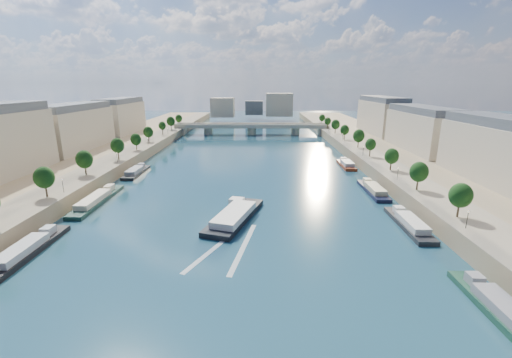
{
  "coord_description": "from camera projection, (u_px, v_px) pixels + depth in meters",
  "views": [
    {
      "loc": [
        6.08,
        -26.59,
        36.64
      ],
      "look_at": [
        4.79,
        85.92,
        5.0
      ],
      "focal_mm": 24.0,
      "sensor_mm": 36.0,
      "label": 1
    }
  ],
  "objects": [
    {
      "name": "buildings_right",
      "position": [
        455.0,
        135.0,
        138.01
      ],
      "size": [
        16.0,
        226.0,
        23.2
      ],
      "color": "#BDAE91",
      "rests_on": "ground"
    },
    {
      "name": "lamps_right",
      "position": [
        378.0,
        159.0,
        133.97
      ],
      "size": [
        0.36,
        200.36,
        4.28
      ],
      "color": "black",
      "rests_on": "ground"
    },
    {
      "name": "trees_left",
      "position": [
        101.0,
        154.0,
        131.54
      ],
      "size": [
        4.8,
        268.8,
        8.26
      ],
      "color": "#382B1E",
      "rests_on": "ground"
    },
    {
      "name": "lamps_left",
      "position": [
        94.0,
        168.0,
        120.69
      ],
      "size": [
        0.36,
        200.36,
        4.28
      ],
      "color": "black",
      "rests_on": "ground"
    },
    {
      "name": "moored_barges_left",
      "position": [
        34.0,
        246.0,
        78.01
      ],
      "size": [
        5.0,
        158.96,
        3.6
      ],
      "color": "#182236",
      "rests_on": "ground"
    },
    {
      "name": "skyline",
      "position": [
        257.0,
        106.0,
        339.16
      ],
      "size": [
        79.0,
        42.0,
        22.0
      ],
      "color": "#BDAE91",
      "rests_on": "ground"
    },
    {
      "name": "ground",
      "position": [
        244.0,
        182.0,
        131.85
      ],
      "size": [
        700.0,
        700.0,
        0.0
      ],
      "primitive_type": "plane",
      "color": "#0D2D3D",
      "rests_on": "ground"
    },
    {
      "name": "bridge",
      "position": [
        252.0,
        128.0,
        250.9
      ],
      "size": [
        112.0,
        12.0,
        8.15
      ],
      "color": "#C1B79E",
      "rests_on": "ground"
    },
    {
      "name": "trees_right",
      "position": [
        381.0,
        150.0,
        138.03
      ],
      "size": [
        4.8,
        268.8,
        8.26
      ],
      "color": "#382B1E",
      "rests_on": "ground"
    },
    {
      "name": "quay_right",
      "position": [
        432.0,
        176.0,
        130.38
      ],
      "size": [
        44.0,
        520.0,
        5.0
      ],
      "primitive_type": "cube",
      "color": "#9E8460",
      "rests_on": "ground"
    },
    {
      "name": "pave_right",
      "position": [
        394.0,
        169.0,
        129.85
      ],
      "size": [
        14.0,
        520.0,
        0.1
      ],
      "primitive_type": "cube",
      "color": "gray",
      "rests_on": "quay_right"
    },
    {
      "name": "quay_left",
      "position": [
        58.0,
        175.0,
        131.96
      ],
      "size": [
        44.0,
        520.0,
        5.0
      ],
      "primitive_type": "cube",
      "color": "#9E8460",
      "rests_on": "ground"
    },
    {
      "name": "moored_barges_right",
      "position": [
        416.0,
        231.0,
        85.77
      ],
      "size": [
        5.0,
        161.08,
        3.6
      ],
      "color": "black",
      "rests_on": "ground"
    },
    {
      "name": "tour_barge",
      "position": [
        235.0,
        216.0,
        94.88
      ],
      "size": [
        15.97,
        29.35,
        3.83
      ],
      "rotation": [
        0.0,
        0.0,
        -0.3
      ],
      "color": "black",
      "rests_on": "ground"
    },
    {
      "name": "buildings_left",
      "position": [
        38.0,
        134.0,
        139.88
      ],
      "size": [
        16.0,
        226.0,
        23.2
      ],
      "color": "#BDAE91",
      "rests_on": "ground"
    },
    {
      "name": "pave_left",
      "position": [
        96.0,
        168.0,
        131.11
      ],
      "size": [
        14.0,
        520.0,
        0.1
      ],
      "primitive_type": "cube",
      "color": "gray",
      "rests_on": "quay_left"
    },
    {
      "name": "wake",
      "position": [
        230.0,
        247.0,
        79.2
      ],
      "size": [
        15.09,
        25.81,
        0.04
      ],
      "color": "silver",
      "rests_on": "ground"
    }
  ]
}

